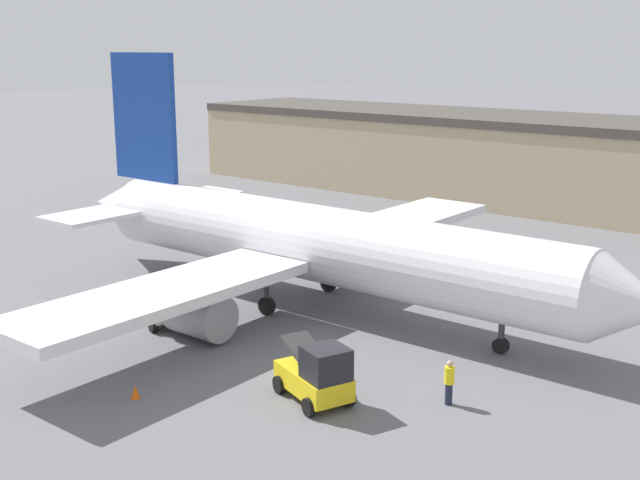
# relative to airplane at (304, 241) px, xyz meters

# --- Properties ---
(ground_plane) EXTENTS (400.00, 400.00, 0.00)m
(ground_plane) POSITION_rel_airplane_xyz_m (1.02, 0.02, -3.36)
(ground_plane) COLOR slate
(terminal_building) EXTENTS (66.85, 12.75, 7.40)m
(terminal_building) POSITION_rel_airplane_xyz_m (-3.28, 33.60, 0.35)
(terminal_building) COLOR tan
(terminal_building) RESTS_ON ground_plane
(airplane) EXTENTS (35.58, 33.14, 12.78)m
(airplane) POSITION_rel_airplane_xyz_m (0.00, 0.00, 0.00)
(airplane) COLOR white
(airplane) RESTS_ON ground_plane
(ground_crew_worker) EXTENTS (0.38, 0.38, 1.75)m
(ground_crew_worker) POSITION_rel_airplane_xyz_m (12.07, -5.78, -2.43)
(ground_crew_worker) COLOR #1E2338
(ground_crew_worker) RESTS_ON ground_plane
(baggage_tug) EXTENTS (3.32, 2.96, 2.58)m
(baggage_tug) POSITION_rel_airplane_xyz_m (-3.09, -6.67, -2.19)
(baggage_tug) COLOR beige
(baggage_tug) RESTS_ON ground_plane
(belt_loader_truck) EXTENTS (3.69, 2.88, 2.39)m
(belt_loader_truck) POSITION_rel_airplane_xyz_m (8.12, -8.76, -2.25)
(belt_loader_truck) COLOR yellow
(belt_loader_truck) RESTS_ON ground_plane
(safety_cone_near) EXTENTS (0.36, 0.36, 0.55)m
(safety_cone_near) POSITION_rel_airplane_xyz_m (2.55, -12.93, -3.08)
(safety_cone_near) COLOR #EF590F
(safety_cone_near) RESTS_ON ground_plane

